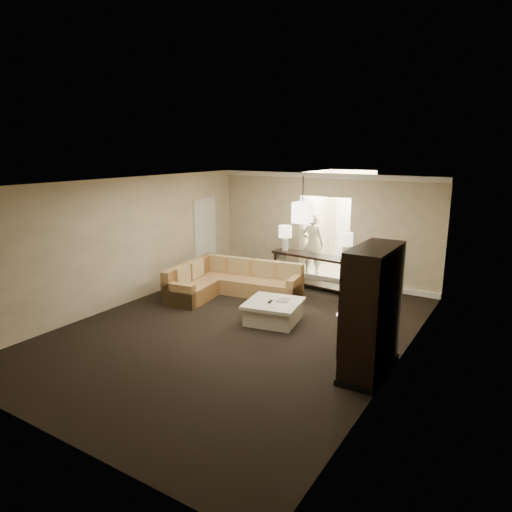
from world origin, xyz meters
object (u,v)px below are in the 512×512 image
Objects in this scene: sectional_sofa at (229,282)px; armoire at (371,314)px; console_table at (313,268)px; drink_table at (350,324)px; coffee_table at (273,311)px; person at (313,241)px.

armoire is at bearing -34.39° from sectional_sofa.
armoire is at bearing -48.80° from console_table.
console_table is at bearing 125.21° from drink_table.
person reaches higher than coffee_table.
console_table is 3.51m from drink_table.
console_table is at bearing 96.73° from coffee_table.
coffee_table is 1.77m from drink_table.
console_table is 1.11× the size of armoire.
sectional_sofa is 1.23× the size of console_table.
person reaches higher than drink_table.
sectional_sofa is 1.44× the size of person.
console_table is 1.30m from person.
sectional_sofa is 2.14m from console_table.
armoire is (2.31, -1.06, 0.74)m from coffee_table.
person is (-0.54, 1.10, 0.45)m from console_table.
console_table is 3.73× the size of drink_table.
armoire reaches higher than coffee_table.
coffee_table is at bearing 98.62° from person.
sectional_sofa is 2.24× the size of coffee_table.
sectional_sofa is at bearing 66.47° from person.
console_table is 4.44m from armoire.
person is at bearing 123.91° from armoire.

